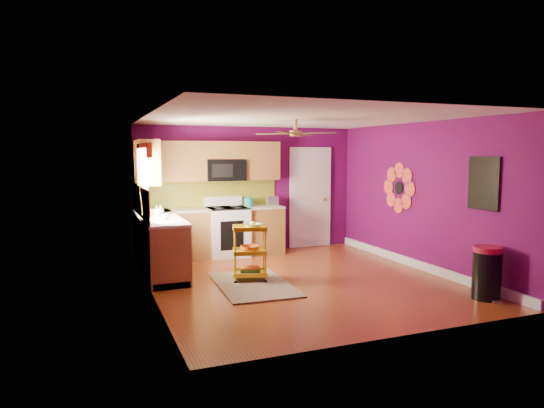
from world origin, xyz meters
name	(u,v)px	position (x,y,z in m)	size (l,w,h in m)	color
ground	(300,280)	(0.00, 0.00, 0.00)	(5.00, 5.00, 0.00)	maroon
room_envelope	(302,176)	(0.03, 0.00, 1.63)	(4.54, 5.04, 2.52)	#590A4B
lower_cabinets	(190,239)	(-1.35, 1.82, 0.43)	(2.81, 2.31, 0.94)	brown
electric_range	(227,231)	(-0.55, 2.17, 0.48)	(0.76, 0.66, 1.13)	white
upper_cabinetry	(190,163)	(-1.24, 2.17, 1.80)	(2.80, 2.30, 1.26)	brown
left_window	(143,169)	(-2.22, 1.05, 1.74)	(0.08, 1.35, 1.08)	white
panel_door	(310,198)	(1.35, 2.47, 1.02)	(0.95, 0.11, 2.15)	white
right_wall_art	(434,186)	(2.23, -0.34, 1.44)	(0.04, 2.74, 1.04)	black
ceiling_fan	(296,133)	(0.00, 0.20, 2.29)	(1.01, 1.01, 0.26)	#BF8C3F
shag_rug	(253,284)	(-0.77, 0.00, 0.01)	(1.05, 1.71, 0.02)	black
rolling_cart	(250,251)	(-0.73, 0.26, 0.48)	(0.59, 0.49, 0.93)	gold
trash_can	(487,273)	(1.96, -1.79, 0.36)	(0.48, 0.48, 0.72)	black
teal_kettle	(249,202)	(-0.09, 2.25, 1.02)	(0.18, 0.18, 0.21)	#127F8A
toaster	(272,201)	(0.40, 2.22, 1.03)	(0.22, 0.15, 0.18)	beige
soap_bottle_a	(157,211)	(-1.98, 1.37, 1.03)	(0.08, 0.08, 0.17)	#EA3F72
soap_bottle_b	(161,209)	(-1.88, 1.67, 1.02)	(0.12, 0.12, 0.15)	white
counter_dish	(153,212)	(-1.99, 1.78, 0.97)	(0.25, 0.25, 0.06)	white
counter_cup	(165,217)	(-1.92, 0.85, 0.99)	(0.12, 0.12, 0.09)	white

